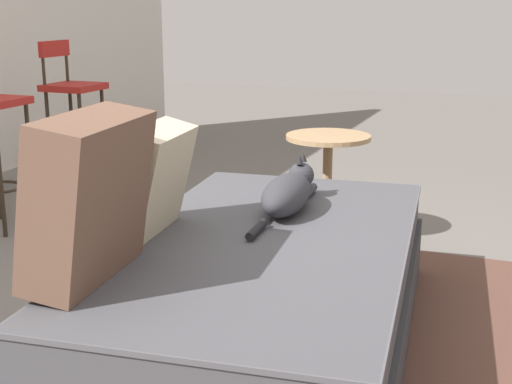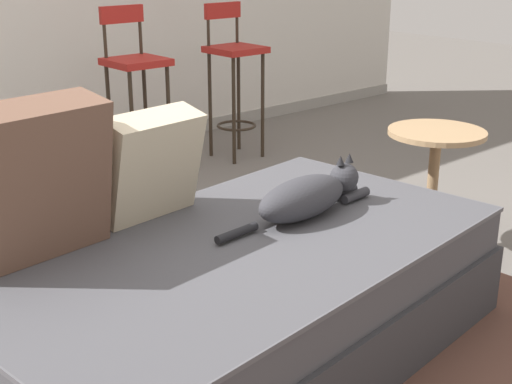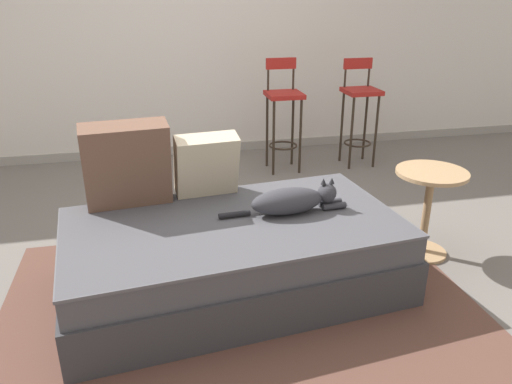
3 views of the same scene
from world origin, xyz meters
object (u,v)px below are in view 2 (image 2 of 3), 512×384
object	(u,v)px
throw_pillow_corner	(30,181)
throw_pillow_middle	(149,165)
couch	(242,300)
bar_stool_near_window	(136,82)
cat	(308,196)
side_table	(433,173)
bar_stool_by_doorway	(234,69)

from	to	relation	value
throw_pillow_corner	throw_pillow_middle	distance (m)	0.47
couch	bar_stool_near_window	xyz separation A→B (m)	(0.81, 1.93, 0.38)
cat	bar_stool_near_window	size ratio (longest dim) A/B	0.73
cat	bar_stool_near_window	world-z (taller)	bar_stool_near_window
throw_pillow_corner	bar_stool_near_window	distance (m)	2.09
couch	side_table	size ratio (longest dim) A/B	3.41
bar_stool_near_window	bar_stool_by_doorway	xyz separation A→B (m)	(0.75, -0.00, -0.00)
throw_pillow_corner	bar_stool_by_doorway	distance (m)	2.64
bar_stool_near_window	bar_stool_by_doorway	distance (m)	0.75
throw_pillow_corner	side_table	world-z (taller)	throw_pillow_corner
couch	bar_stool_by_doorway	xyz separation A→B (m)	(1.56, 1.93, 0.37)
bar_stool_by_doorway	side_table	xyz separation A→B (m)	(-0.29, -1.79, -0.22)
throw_pillow_corner	side_table	bearing A→B (deg)	-6.58
cat	couch	bearing A→B (deg)	-173.58
throw_pillow_corner	bar_stool_near_window	size ratio (longest dim) A/B	0.49
bar_stool_by_doorway	bar_stool_near_window	bearing A→B (deg)	179.99
cat	bar_stool_by_doorway	world-z (taller)	bar_stool_by_doorway
cat	side_table	bearing A→B (deg)	6.21
throw_pillow_middle	bar_stool_by_doorway	world-z (taller)	bar_stool_by_doorway
cat	side_table	world-z (taller)	cat
bar_stool_near_window	side_table	bearing A→B (deg)	-75.59
throw_pillow_middle	bar_stool_by_doorway	distance (m)	2.25
cat	throw_pillow_middle	bearing A→B (deg)	140.44
throw_pillow_corner	throw_pillow_middle	world-z (taller)	throw_pillow_corner
throw_pillow_middle	side_table	distance (m)	1.41
bar_stool_near_window	cat	bearing A→B (deg)	-103.85
bar_stool_by_doorway	side_table	size ratio (longest dim) A/B	1.75
couch	throw_pillow_corner	distance (m)	0.80
throw_pillow_middle	bar_stool_near_window	distance (m)	1.77
couch	throw_pillow_middle	xyz separation A→B (m)	(-0.09, 0.40, 0.41)
couch	throw_pillow_corner	bearing A→B (deg)	147.64
couch	bar_stool_near_window	distance (m)	2.12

